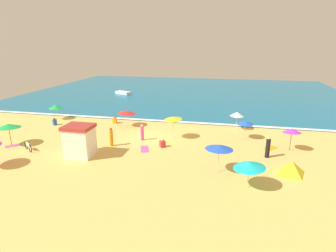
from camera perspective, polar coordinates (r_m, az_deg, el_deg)
name	(u,v)px	position (r m, az deg, el deg)	size (l,w,h in m)	color
ground_plane	(149,138)	(28.87, -3.97, -2.43)	(60.00, 60.00, 0.00)	#EDBC60
ocean_water	(188,92)	(55.50, 4.10, 6.97)	(60.00, 44.00, 0.10)	#146B93
wave_breaker_foam	(163,121)	(34.65, -1.09, 1.08)	(57.00, 0.70, 0.01)	white
lifeguard_cabana	(80,141)	(25.00, -17.70, -2.87)	(2.39, 2.06, 2.79)	white
beach_umbrella_0	(173,118)	(28.04, 1.05, 1.62)	(2.57, 2.57, 2.41)	silver
beach_umbrella_1	(127,112)	(32.74, -8.49, 2.83)	(2.11, 2.09, 1.96)	silver
beach_umbrella_2	(249,165)	(19.46, 16.37, -7.65)	(2.48, 2.45, 2.00)	silver
beach_umbrella_3	(292,131)	(27.37, 24.14, -0.87)	(2.02, 2.04, 2.15)	#4C3823
beach_umbrella_4	(8,126)	(30.27, -29.98, 0.05)	(2.44, 2.45, 2.18)	#4C3823
beach_umbrella_6	(219,147)	(21.09, 10.49, -4.28)	(2.83, 2.84, 2.21)	silver
beach_umbrella_7	(245,122)	(29.15, 15.61, 0.72)	(2.20, 2.20, 1.94)	silver
beach_umbrella_8	(237,114)	(31.98, 13.99, 2.38)	(2.08, 2.08, 2.06)	silver
beach_umbrella_9	(56,107)	(38.16, -22.09, 3.71)	(2.25, 2.26, 1.91)	silver
beach_tent	(291,168)	(22.80, 24.02, -7.83)	(2.47, 2.39, 1.10)	yellow
parked_bicycle	(28,146)	(28.46, -26.83, -3.75)	(1.54, 1.08, 0.76)	black
beachgoer_0	(142,133)	(28.02, -5.33, -1.38)	(0.45, 0.45, 1.64)	#D84CA5
beachgoer_1	(111,137)	(26.87, -11.59, -2.30)	(0.48, 0.48, 1.82)	orange
beachgoer_2	(55,122)	(35.83, -22.28, 0.80)	(0.54, 0.54, 0.89)	blue
beachgoer_3	(115,120)	(34.49, -10.88, 1.17)	(0.48, 0.48, 0.89)	orange
beachgoer_4	(268,148)	(25.20, 19.83, -4.19)	(0.49, 0.49, 1.89)	black
beachgoer_5	(162,144)	(26.21, -1.14, -3.63)	(0.65, 0.65, 0.83)	red
beach_towel_0	(271,148)	(27.77, 20.36, -4.27)	(1.52, 1.58, 0.01)	orange
beach_towel_1	(145,149)	(25.90, -4.82, -4.73)	(1.22, 1.84, 0.01)	#D84CA5
beach_towel_2	(13,146)	(30.48, -29.27, -3.56)	(1.42, 1.44, 0.01)	#D84CA5
beach_towel_3	(71,127)	(34.53, -19.27, -0.10)	(1.23, 1.29, 0.01)	#D84CA5
small_boat_0	(123,93)	(53.69, -9.20, 6.78)	(3.29, 2.38, 0.49)	white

